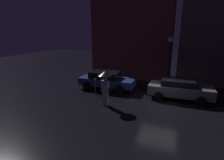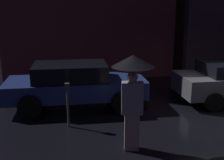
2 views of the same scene
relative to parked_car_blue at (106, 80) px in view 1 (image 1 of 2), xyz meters
name	(u,v)px [view 1 (image 1 of 2)]	position (x,y,z in m)	size (l,w,h in m)	color
ground_plane	(160,103)	(4.35, -1.50, -0.76)	(60.00, 60.00, 0.00)	black
building_facade_left	(133,36)	(0.77, 5.00, 3.31)	(7.62, 3.00, 8.13)	brown
parked_car_blue	(106,80)	(0.00, 0.00, 0.00)	(4.40, 1.88, 1.42)	navy
parked_car_grey	(179,89)	(5.47, -0.22, -0.03)	(4.13, 1.93, 1.37)	slate
pedestrian_with_umbrella	(105,81)	(1.21, -3.06, 0.83)	(0.91, 0.91, 2.17)	beige
parking_meter	(95,85)	(-0.21, -1.59, 0.00)	(0.12, 0.10, 1.22)	#4C5154
street_lamp_near	(170,52)	(4.54, 2.17, 2.15)	(0.43, 0.43, 4.10)	black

